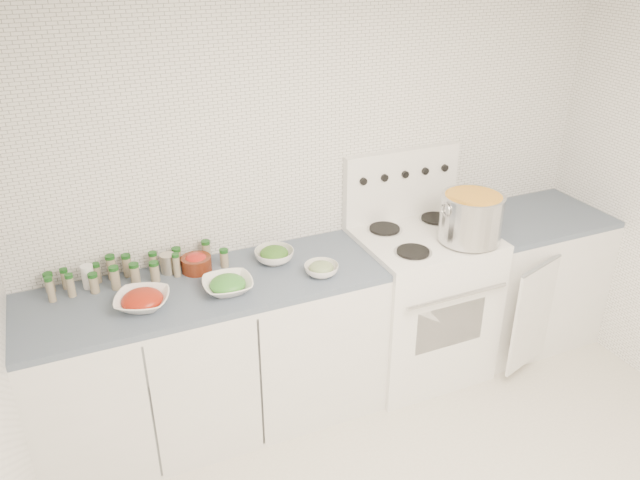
% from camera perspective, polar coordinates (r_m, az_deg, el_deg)
% --- Properties ---
extents(room_walls, '(3.54, 3.04, 2.52)m').
position_cam_1_polar(room_walls, '(2.30, 16.39, 0.54)').
color(room_walls, white).
rests_on(room_walls, ground).
extents(counter_left, '(1.85, 0.62, 0.90)m').
position_cam_1_polar(counter_left, '(3.48, -9.88, -10.48)').
color(counter_left, white).
rests_on(counter_left, ground).
extents(stove, '(0.76, 0.70, 1.36)m').
position_cam_1_polar(stove, '(3.89, 9.02, -5.28)').
color(stove, white).
rests_on(stove, ground).
extents(counter_right, '(0.89, 0.75, 0.90)m').
position_cam_1_polar(counter_right, '(4.37, 18.15, -3.29)').
color(counter_right, white).
rests_on(counter_right, ground).
extents(stock_pot, '(0.37, 0.35, 0.27)m').
position_cam_1_polar(stock_pot, '(3.58, 13.67, 2.16)').
color(stock_pot, silver).
rests_on(stock_pot, stove).
extents(bowl_tomato, '(0.33, 0.33, 0.09)m').
position_cam_1_polar(bowl_tomato, '(3.11, -15.94, -5.30)').
color(bowl_tomato, white).
rests_on(bowl_tomato, counter_left).
extents(bowl_snowpea, '(0.27, 0.27, 0.08)m').
position_cam_1_polar(bowl_snowpea, '(3.15, -8.43, -4.06)').
color(bowl_snowpea, white).
rests_on(bowl_snowpea, counter_left).
extents(bowl_broccoli, '(0.28, 0.28, 0.09)m').
position_cam_1_polar(bowl_broccoli, '(3.40, -4.20, -1.35)').
color(bowl_broccoli, white).
rests_on(bowl_broccoli, counter_left).
extents(bowl_zucchini, '(0.18, 0.18, 0.07)m').
position_cam_1_polar(bowl_zucchini, '(3.26, 0.13, -2.65)').
color(bowl_zucchini, white).
rests_on(bowl_zucchini, counter_left).
extents(bowl_pepper, '(0.16, 0.16, 0.10)m').
position_cam_1_polar(bowl_pepper, '(3.36, -11.24, -2.04)').
color(bowl_pepper, '#551F0E').
rests_on(bowl_pepper, counter_left).
extents(salt_canister, '(0.07, 0.07, 0.12)m').
position_cam_1_polar(salt_canister, '(3.35, -20.45, -3.15)').
color(salt_canister, white).
rests_on(salt_canister, counter_left).
extents(tin_can, '(0.08, 0.08, 0.11)m').
position_cam_1_polar(tin_can, '(3.37, -13.71, -2.10)').
color(tin_can, '#B8AD9B').
rests_on(tin_can, counter_left).
extents(spice_cluster, '(0.92, 0.16, 0.14)m').
position_cam_1_polar(spice_cluster, '(3.34, -16.97, -2.64)').
color(spice_cluster, gray).
rests_on(spice_cluster, counter_left).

